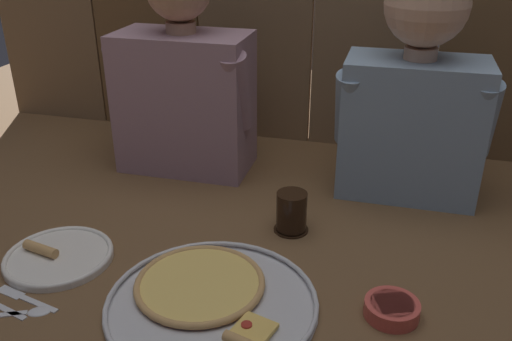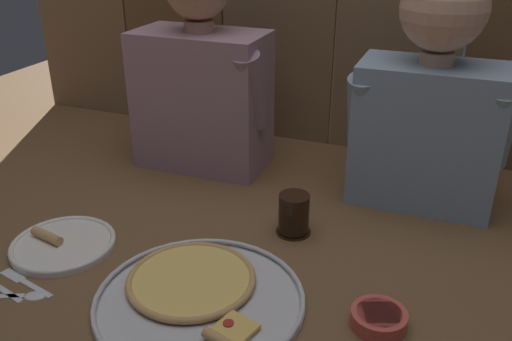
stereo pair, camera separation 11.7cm
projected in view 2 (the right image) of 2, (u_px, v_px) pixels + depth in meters
ground_plane at (243, 266)px, 1.16m from camera, size 3.20×3.20×0.00m
pizza_tray at (197, 292)px, 1.07m from camera, size 0.41×0.41×0.03m
dinner_plate at (63, 244)px, 1.22m from camera, size 0.23×0.23×0.03m
drinking_glass at (294, 214)px, 1.27m from camera, size 0.08×0.08×0.10m
dipping_bowl at (379, 318)px, 0.99m from camera, size 0.10×0.10×0.03m
table_fork at (0, 288)px, 1.09m from camera, size 0.13×0.05×0.01m
table_knife at (26, 283)px, 1.11m from camera, size 0.15×0.05×0.01m
table_spoon at (23, 295)px, 1.07m from camera, size 0.14×0.08×0.01m
diner_left at (201, 74)px, 1.52m from camera, size 0.40×0.21×0.60m
diner_right at (432, 92)px, 1.31m from camera, size 0.39×0.21×0.60m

